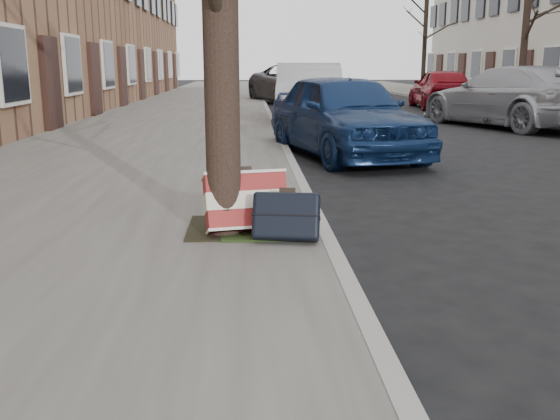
{
  "coord_description": "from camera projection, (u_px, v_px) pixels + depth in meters",
  "views": [
    {
      "loc": [
        -1.9,
        -4.05,
        1.51
      ],
      "look_at": [
        -1.65,
        0.8,
        0.37
      ],
      "focal_mm": 40.0,
      "sensor_mm": 36.0,
      "label": 1
    }
  ],
  "objects": [
    {
      "name": "car_far_back",
      "position": [
        441.0,
        88.0,
        21.59
      ],
      "size": [
        2.0,
        4.24,
        1.4
      ],
      "primitive_type": "imported",
      "rotation": [
        0.0,
        0.0,
        3.06
      ],
      "color": "maroon",
      "rests_on": "ground"
    },
    {
      "name": "car_near_front",
      "position": [
        344.0,
        115.0,
        10.29
      ],
      "size": [
        2.56,
        4.38,
        1.4
      ],
      "primitive_type": "imported",
      "rotation": [
        0.0,
        0.0,
        0.23
      ],
      "color": "navy",
      "rests_on": "ground"
    },
    {
      "name": "car_far_front",
      "position": [
        510.0,
        97.0,
        15.17
      ],
      "size": [
        3.61,
        5.5,
        1.48
      ],
      "primitive_type": "imported",
      "rotation": [
        0.0,
        0.0,
        3.47
      ],
      "color": "#999BA1",
      "rests_on": "ground"
    },
    {
      "name": "dirt_patch",
      "position": [
        237.0,
        227.0,
        5.42
      ],
      "size": [
        0.85,
        0.85,
        0.02
      ],
      "primitive_type": "cube",
      "color": "black",
      "rests_on": "near_sidewalk"
    },
    {
      "name": "tree_far_c",
      "position": [
        425.0,
        44.0,
        31.79
      ],
      "size": [
        0.22,
        0.22,
        4.78
      ],
      "primitive_type": "cylinder",
      "color": "black",
      "rests_on": "far_sidewalk"
    },
    {
      "name": "car_near_mid",
      "position": [
        309.0,
        93.0,
        16.25
      ],
      "size": [
        1.97,
        4.82,
        1.55
      ],
      "primitive_type": "imported",
      "rotation": [
        0.0,
        0.0,
        -0.07
      ],
      "color": "#B1B3B8",
      "rests_on": "ground"
    },
    {
      "name": "far_sidewalk",
      "position": [
        559.0,
        112.0,
        19.35
      ],
      "size": [
        4.0,
        70.0,
        0.12
      ],
      "primitive_type": "cube",
      "color": "slate",
      "rests_on": "ground"
    },
    {
      "name": "near_sidewalk",
      "position": [
        187.0,
        114.0,
        18.76
      ],
      "size": [
        5.0,
        70.0,
        0.12
      ],
      "primitive_type": "cube",
      "color": "slate",
      "rests_on": "ground"
    },
    {
      "name": "tree_far_b",
      "position": [
        526.0,
        26.0,
        20.27
      ],
      "size": [
        0.23,
        0.23,
        5.21
      ],
      "primitive_type": "cylinder",
      "color": "black",
      "rests_on": "far_sidewalk"
    },
    {
      "name": "suitcase_navy",
      "position": [
        286.0,
        216.0,
        4.98
      ],
      "size": [
        0.58,
        0.39,
        0.42
      ],
      "primitive_type": "cube",
      "rotation": [
        -0.42,
        0.0,
        -0.15
      ],
      "color": "black",
      "rests_on": "near_sidewalk"
    },
    {
      "name": "car_near_back",
      "position": [
        297.0,
        84.0,
        24.32
      ],
      "size": [
        4.04,
        6.05,
        1.54
      ],
      "primitive_type": "imported",
      "rotation": [
        0.0,
        0.0,
        0.29
      ],
      "color": "#3E3D43",
      "rests_on": "ground"
    },
    {
      "name": "ground",
      "position": [
        520.0,
        285.0,
        4.38
      ],
      "size": [
        120.0,
        120.0,
        0.0
      ],
      "primitive_type": "plane",
      "color": "black",
      "rests_on": "ground"
    },
    {
      "name": "suitcase_red",
      "position": [
        246.0,
        202.0,
        5.22
      ],
      "size": [
        0.74,
        0.5,
        0.53
      ],
      "primitive_type": "cube",
      "rotation": [
        -0.42,
        0.0,
        0.21
      ],
      "color": "maroon",
      "rests_on": "near_sidewalk"
    }
  ]
}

